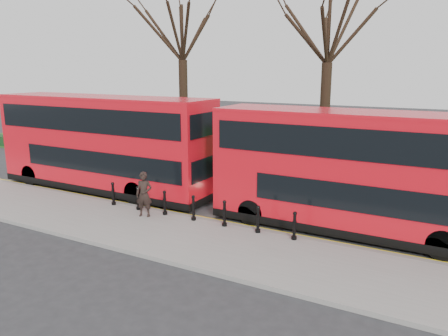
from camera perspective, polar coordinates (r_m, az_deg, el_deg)
The scene contains 13 objects.
ground at distance 19.09m, azimuth -1.81°, elevation -6.02°, with size 120.00×120.00×0.00m, color #28282B.
pavement at distance 16.71m, azimuth -7.09°, elevation -8.66°, with size 60.00×4.00×0.15m, color gray.
kerb at distance 18.26m, azimuth -3.41°, elevation -6.69°, with size 60.00×0.25×0.16m, color slate.
grass_verge at distance 32.49m, azimuth 11.73°, elevation 1.69°, with size 60.00×18.00×0.06m, color #1B4E1A.
hedge at distance 24.85m, azimuth 6.16°, elevation -0.65°, with size 60.00×0.90×0.80m, color black.
yellow_line_outer at distance 18.53m, azimuth -2.91°, elevation -6.62°, with size 60.00×0.10×0.01m, color yellow.
yellow_line_inner at distance 18.69m, azimuth -2.59°, elevation -6.44°, with size 60.00×0.10×0.01m, color yellow.
tree_left at distance 30.92m, azimuth -5.50°, elevation 17.92°, with size 7.86×7.86×12.28m.
tree_mid at distance 26.65m, azimuth 13.57°, elevation 17.77°, with size 7.58×7.58×11.84m.
bollard_row at distance 17.79m, azimuth -4.01°, elevation -5.27°, with size 8.75×0.15×1.00m.
bus_lead at distance 23.08m, azimuth -15.47°, elevation 3.06°, with size 12.13×2.78×4.83m.
bus_rear at distance 17.10m, azimuth 17.89°, elevation -0.76°, with size 11.65×2.67×4.64m.
pedestrian at distance 18.39m, azimuth -10.39°, elevation -3.40°, with size 0.69×0.45×1.89m, color black.
Camera 1 is at (9.19, -15.55, 6.18)m, focal length 35.00 mm.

